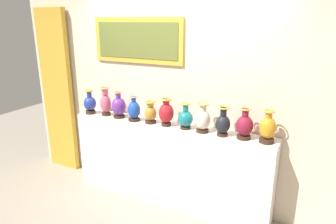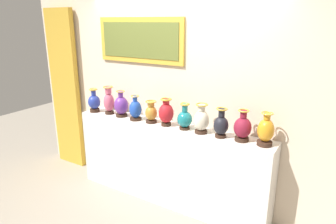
{
  "view_description": "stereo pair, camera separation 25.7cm",
  "coord_description": "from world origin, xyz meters",
  "px_view_note": "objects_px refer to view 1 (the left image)",
  "views": [
    {
      "loc": [
        1.56,
        -3.03,
        2.24
      ],
      "look_at": [
        0.0,
        0.0,
        1.2
      ],
      "focal_mm": 32.07,
      "sensor_mm": 36.0,
      "label": 1
    },
    {
      "loc": [
        1.78,
        -2.9,
        2.24
      ],
      "look_at": [
        0.0,
        0.0,
        1.2
      ],
      "focal_mm": 32.07,
      "sensor_mm": 36.0,
      "label": 2
    }
  ],
  "objects_px": {
    "vase_violet": "(119,107)",
    "vase_ochre": "(150,113)",
    "vase_burgundy": "(244,126)",
    "vase_sapphire": "(134,110)",
    "vase_cobalt": "(90,103)",
    "vase_amber": "(268,128)",
    "vase_teal": "(185,118)",
    "vase_rose": "(106,103)",
    "vase_ivory": "(203,119)",
    "vase_crimson": "(166,113)",
    "vase_onyx": "(223,123)"
  },
  "relations": [
    {
      "from": "vase_violet",
      "to": "vase_amber",
      "type": "xyz_separation_m",
      "value": [
        1.85,
        0.01,
        0.01
      ]
    },
    {
      "from": "vase_cobalt",
      "to": "vase_amber",
      "type": "distance_m",
      "value": 2.3
    },
    {
      "from": "vase_sapphire",
      "to": "vase_burgundy",
      "type": "height_order",
      "value": "vase_burgundy"
    },
    {
      "from": "vase_cobalt",
      "to": "vase_burgundy",
      "type": "relative_size",
      "value": 0.97
    },
    {
      "from": "vase_ochre",
      "to": "vase_crimson",
      "type": "distance_m",
      "value": 0.22
    },
    {
      "from": "vase_crimson",
      "to": "vase_cobalt",
      "type": "bearing_deg",
      "value": -178.31
    },
    {
      "from": "vase_sapphire",
      "to": "vase_burgundy",
      "type": "bearing_deg",
      "value": 1.22
    },
    {
      "from": "vase_ochre",
      "to": "vase_ivory",
      "type": "height_order",
      "value": "vase_ivory"
    },
    {
      "from": "vase_crimson",
      "to": "vase_onyx",
      "type": "relative_size",
      "value": 1.03
    },
    {
      "from": "vase_ochre",
      "to": "vase_onyx",
      "type": "height_order",
      "value": "vase_onyx"
    },
    {
      "from": "vase_teal",
      "to": "vase_amber",
      "type": "bearing_deg",
      "value": 0.33
    },
    {
      "from": "vase_ivory",
      "to": "vase_burgundy",
      "type": "distance_m",
      "value": 0.46
    },
    {
      "from": "vase_ivory",
      "to": "vase_cobalt",
      "type": "bearing_deg",
      "value": -178.92
    },
    {
      "from": "vase_rose",
      "to": "vase_crimson",
      "type": "bearing_deg",
      "value": -0.22
    },
    {
      "from": "vase_rose",
      "to": "vase_burgundy",
      "type": "relative_size",
      "value": 1.11
    },
    {
      "from": "vase_onyx",
      "to": "vase_sapphire",
      "type": "bearing_deg",
      "value": -179.6
    },
    {
      "from": "vase_sapphire",
      "to": "vase_burgundy",
      "type": "distance_m",
      "value": 1.37
    },
    {
      "from": "vase_sapphire",
      "to": "vase_amber",
      "type": "relative_size",
      "value": 0.91
    },
    {
      "from": "vase_rose",
      "to": "vase_ochre",
      "type": "relative_size",
      "value": 1.37
    },
    {
      "from": "vase_ochre",
      "to": "vase_amber",
      "type": "xyz_separation_m",
      "value": [
        1.38,
        0.01,
        0.03
      ]
    },
    {
      "from": "vase_teal",
      "to": "vase_burgundy",
      "type": "height_order",
      "value": "vase_burgundy"
    },
    {
      "from": "vase_crimson",
      "to": "vase_ivory",
      "type": "distance_m",
      "value": 0.46
    },
    {
      "from": "vase_ivory",
      "to": "vase_teal",
      "type": "bearing_deg",
      "value": 176.88
    },
    {
      "from": "vase_sapphire",
      "to": "vase_crimson",
      "type": "distance_m",
      "value": 0.45
    },
    {
      "from": "vase_violet",
      "to": "vase_teal",
      "type": "height_order",
      "value": "vase_violet"
    },
    {
      "from": "vase_teal",
      "to": "vase_onyx",
      "type": "xyz_separation_m",
      "value": [
        0.45,
        -0.02,
        0.01
      ]
    },
    {
      "from": "vase_burgundy",
      "to": "vase_sapphire",
      "type": "bearing_deg",
      "value": -178.78
    },
    {
      "from": "vase_cobalt",
      "to": "vase_sapphire",
      "type": "bearing_deg",
      "value": 1.31
    },
    {
      "from": "vase_violet",
      "to": "vase_rose",
      "type": "bearing_deg",
      "value": 179.15
    },
    {
      "from": "vase_rose",
      "to": "vase_teal",
      "type": "relative_size",
      "value": 1.2
    },
    {
      "from": "vase_violet",
      "to": "vase_burgundy",
      "type": "relative_size",
      "value": 1.02
    },
    {
      "from": "vase_crimson",
      "to": "vase_teal",
      "type": "bearing_deg",
      "value": 1.94
    },
    {
      "from": "vase_rose",
      "to": "vase_crimson",
      "type": "relative_size",
      "value": 1.11
    },
    {
      "from": "vase_cobalt",
      "to": "vase_rose",
      "type": "relative_size",
      "value": 0.87
    },
    {
      "from": "vase_crimson",
      "to": "vase_ivory",
      "type": "xyz_separation_m",
      "value": [
        0.46,
        -0.0,
        -0.01
      ]
    },
    {
      "from": "vase_violet",
      "to": "vase_ochre",
      "type": "relative_size",
      "value": 1.25
    },
    {
      "from": "vase_rose",
      "to": "vase_violet",
      "type": "bearing_deg",
      "value": -0.85
    },
    {
      "from": "vase_ochre",
      "to": "vase_teal",
      "type": "xyz_separation_m",
      "value": [
        0.46,
        0.01,
        0.0
      ]
    },
    {
      "from": "vase_cobalt",
      "to": "vase_crimson",
      "type": "bearing_deg",
      "value": 1.69
    },
    {
      "from": "vase_onyx",
      "to": "vase_amber",
      "type": "distance_m",
      "value": 0.46
    },
    {
      "from": "vase_violet",
      "to": "vase_onyx",
      "type": "xyz_separation_m",
      "value": [
        1.39,
        -0.01,
        -0.01
      ]
    },
    {
      "from": "vase_crimson",
      "to": "vase_amber",
      "type": "xyz_separation_m",
      "value": [
        1.16,
        0.01,
        -0.01
      ]
    },
    {
      "from": "vase_cobalt",
      "to": "vase_onyx",
      "type": "bearing_deg",
      "value": 0.74
    },
    {
      "from": "vase_cobalt",
      "to": "vase_teal",
      "type": "xyz_separation_m",
      "value": [
        1.39,
        0.04,
        -0.01
      ]
    },
    {
      "from": "vase_cobalt",
      "to": "vase_onyx",
      "type": "distance_m",
      "value": 1.84
    },
    {
      "from": "vase_burgundy",
      "to": "vase_rose",
      "type": "bearing_deg",
      "value": -179.75
    },
    {
      "from": "vase_cobalt",
      "to": "vase_sapphire",
      "type": "distance_m",
      "value": 0.7
    },
    {
      "from": "vase_onyx",
      "to": "vase_amber",
      "type": "height_order",
      "value": "vase_amber"
    },
    {
      "from": "vase_onyx",
      "to": "vase_teal",
      "type": "bearing_deg",
      "value": 177.7
    },
    {
      "from": "vase_rose",
      "to": "vase_onyx",
      "type": "relative_size",
      "value": 1.15
    }
  ]
}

